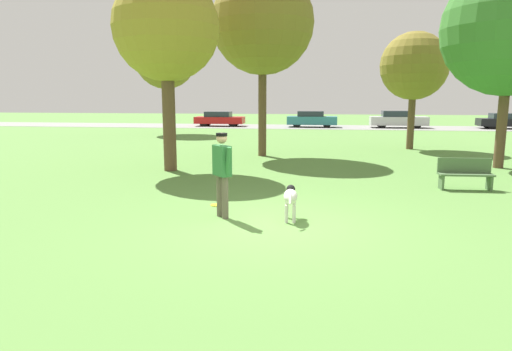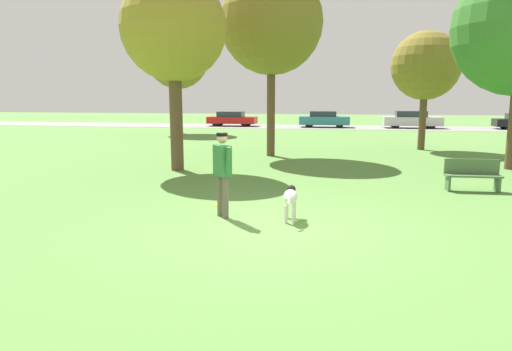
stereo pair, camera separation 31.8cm
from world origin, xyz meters
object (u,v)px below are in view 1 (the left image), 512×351
object	(u,v)px
tree_far_right	(414,66)
parked_car_black	(507,121)
person	(222,167)
parked_car_red	(219,119)
parked_car_teal	(312,119)
tree_near_left	(166,29)
park_bench	(465,173)
tree_far_left	(165,58)
tree_near_right	(510,29)
dog	(290,197)
tree_mid_center	(263,23)
frisbee	(216,205)
parked_car_silver	(398,119)

from	to	relation	value
tree_far_right	parked_car_black	bearing A→B (deg)	57.57
person	tree_far_right	bearing A→B (deg)	116.33
parked_car_red	parked_car_teal	size ratio (longest dim) A/B	1.02
tree_near_left	parked_car_black	xyz separation A→B (m)	(19.43, 24.08, -4.03)
parked_car_teal	park_bench	world-z (taller)	parked_car_teal
person	tree_far_left	size ratio (longest dim) A/B	0.24
tree_near_right	parked_car_black	world-z (taller)	tree_near_right
dog	tree_far_right	size ratio (longest dim) A/B	0.18
tree_far_right	parked_car_red	xyz separation A→B (m)	(-13.10, 15.92, -3.25)
dog	tree_near_right	world-z (taller)	tree_near_right
tree_far_left	parked_car_red	size ratio (longest dim) A/B	1.71
dog	person	bearing A→B (deg)	86.97
parked_car_teal	tree_mid_center	bearing A→B (deg)	-93.72
person	tree_mid_center	world-z (taller)	tree_mid_center
frisbee	parked_car_red	bearing A→B (deg)	102.98
person	tree_near_right	xyz separation A→B (m)	(8.14, 8.06, 3.67)
dog	tree_near_left	bearing A→B (deg)	34.73
tree_near_right	dog	bearing A→B (deg)	-129.92
parked_car_black	park_bench	world-z (taller)	parked_car_black
tree_far_left	parked_car_teal	size ratio (longest dim) A/B	1.75
tree_near_left	tree_far_left	distance (m)	16.51
dog	parked_car_black	size ratio (longest dim) A/B	0.22
tree_mid_center	person	bearing A→B (deg)	-86.80
person	parked_car_black	distance (m)	34.01
parked_car_silver	parked_car_black	world-z (taller)	parked_car_silver
person	tree_far_left	bearing A→B (deg)	162.47
dog	tree_near_right	distance (m)	11.33
tree_far_right	tree_near_right	world-z (taller)	tree_near_right
frisbee	parked_car_teal	bearing A→B (deg)	87.34
person	parked_car_teal	size ratio (longest dim) A/B	0.42
parked_car_red	parked_car_teal	distance (m)	7.94
dog	parked_car_red	distance (m)	30.85
tree_near_left	tree_far_right	xyz separation A→B (m)	(9.22, 8.01, -0.76)
tree_near_left	tree_far_right	bearing A→B (deg)	40.97
tree_far_right	parked_car_black	size ratio (longest dim) A/B	1.23
tree_far_left	park_bench	distance (m)	23.17
tree_near_right	tree_near_left	bearing A→B (deg)	-168.44
tree_near_left	tree_far_left	size ratio (longest dim) A/B	0.89
frisbee	parked_car_teal	size ratio (longest dim) A/B	0.06
tree_far_right	tree_far_left	bearing A→B (deg)	153.06
parked_car_black	dog	bearing A→B (deg)	-113.98
tree_near_right	tree_far_left	world-z (taller)	tree_far_left
person	dog	bearing A→B (deg)	50.65
person	parked_car_red	distance (m)	30.51
frisbee	parked_car_silver	size ratio (longest dim) A/B	0.06
dog	parked_car_teal	bearing A→B (deg)	-2.55
parked_car_red	parked_car_black	distance (m)	23.31
parked_car_silver	park_bench	bearing A→B (deg)	-94.96
parked_car_red	park_bench	distance (m)	28.85
park_bench	tree_far_left	bearing A→B (deg)	127.33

